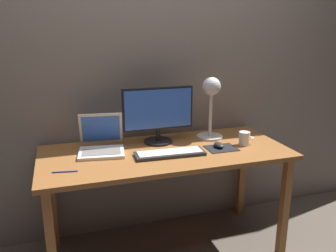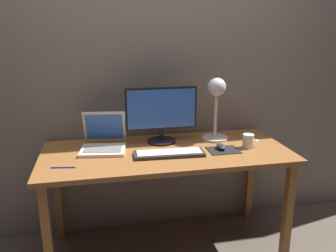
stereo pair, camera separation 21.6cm
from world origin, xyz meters
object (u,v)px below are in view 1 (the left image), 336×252
Objects in this scene: keyboard_main at (170,153)px; desk_lamp at (211,97)px; laptop at (101,141)px; mouse at (219,145)px; monitor at (158,113)px; coffee_mug at (245,138)px; pen at (65,172)px.

keyboard_main is 1.01× the size of desk_lamp.
mouse is (0.75, -0.19, -0.05)m from laptop.
laptop is (-0.39, 0.22, 0.05)m from keyboard_main.
desk_lamp is (0.78, 0.04, 0.23)m from laptop.
keyboard_main is (-0.00, -0.26, -0.20)m from monitor.
monitor reaches higher than keyboard_main.
coffee_mug is (0.16, -0.22, -0.25)m from desk_lamp.
monitor reaches higher than mouse.
coffee_mug reaches higher than mouse.
mouse is (0.35, -0.23, -0.19)m from monitor.
monitor is at bearing 28.21° from pen.
mouse reaches higher than pen.
laptop reaches higher than keyboard_main.
laptop is at bearing -177.43° from desk_lamp.
monitor is 1.46× the size of laptop.
keyboard_main is at bearing -146.89° from desk_lamp.
monitor is 0.43m from laptop.
monitor is 0.46m from mouse.
mouse is at bearing -33.19° from monitor.
desk_lamp reaches higher than mouse.
desk_lamp is at bearing 126.25° from coffee_mug.
coffee_mug is at bearing -22.63° from monitor.
monitor is 0.39m from desk_lamp.
mouse is 0.19m from coffee_mug.
laptop reaches higher than pen.
pen is (-0.99, -0.11, -0.02)m from mouse.
laptop is (-0.40, -0.05, -0.15)m from monitor.
coffee_mug is at bearing 5.54° from pen.
desk_lamp is at bearing 2.57° from laptop.
pen is (-0.64, -0.34, -0.21)m from monitor.
laptop is 3.48× the size of mouse.
coffee_mug is at bearing 1.04° from mouse.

